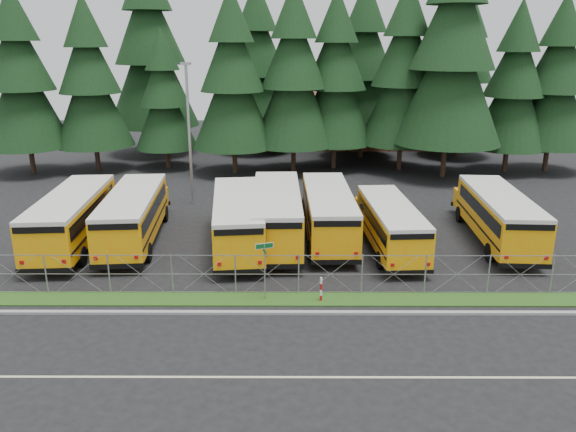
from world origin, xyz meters
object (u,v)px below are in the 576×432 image
at_px(bus_east, 496,217).
at_px(street_sign, 265,259).
at_px(bus_3, 237,221).
at_px(light_standard, 189,130).
at_px(bus_0, 75,219).
at_px(bus_1, 135,217).
at_px(bus_6, 389,226).
at_px(striped_bollard, 321,290).
at_px(bus_5, 328,214).
at_px(bus_4, 277,215).

relative_size(bus_east, street_sign, 4.12).
bearing_deg(bus_3, light_standard, 108.86).
relative_size(bus_0, light_standard, 1.18).
height_order(bus_1, bus_east, bus_1).
relative_size(bus_3, bus_6, 1.11).
xyz_separation_m(bus_east, street_sign, (-13.48, -8.06, 0.52)).
distance_m(bus_east, light_standard, 21.47).
xyz_separation_m(striped_bollard, light_standard, (-8.63, 16.26, 4.90)).
xyz_separation_m(bus_0, bus_5, (14.95, 1.12, -0.04)).
xyz_separation_m(bus_1, bus_east, (21.58, 0.04, -0.03)).
distance_m(bus_0, bus_5, 14.99).
height_order(bus_4, street_sign, bus_4).
bearing_deg(bus_4, bus_east, -1.86).
bearing_deg(striped_bollard, bus_6, 58.62).
bearing_deg(bus_3, bus_0, 172.47).
distance_m(bus_3, bus_6, 8.80).
distance_m(bus_3, bus_east, 15.40).
distance_m(bus_5, striped_bollard, 8.87).
bearing_deg(bus_1, light_standard, 70.84).
relative_size(bus_4, striped_bollard, 10.11).
bearing_deg(bus_east, bus_4, -177.12).
distance_m(bus_4, street_sign, 8.17).
height_order(bus_5, striped_bollard, bus_5).
distance_m(bus_4, light_standard, 10.92).
bearing_deg(bus_1, street_sign, -49.42).
height_order(bus_6, bus_east, bus_east).
bearing_deg(street_sign, bus_4, 87.39).
relative_size(bus_4, bus_east, 1.05).
xyz_separation_m(bus_3, street_sign, (1.90, -7.25, 0.51)).
relative_size(bus_6, light_standard, 1.04).
relative_size(bus_3, light_standard, 1.15).
bearing_deg(bus_4, light_standard, 127.41).
height_order(bus_0, bus_east, bus_0).
distance_m(bus_4, striped_bollard, 8.67).
bearing_deg(bus_1, striped_bollard, -42.16).
xyz_separation_m(bus_6, light_standard, (-12.91, 9.23, 4.13)).
bearing_deg(bus_5, bus_east, -4.41).
bearing_deg(bus_1, bus_0, -175.69).
height_order(bus_1, street_sign, bus_1).
bearing_deg(striped_bollard, bus_4, 104.96).
distance_m(bus_5, bus_east, 10.04).
bearing_deg(street_sign, bus_0, 146.93).
distance_m(bus_1, street_sign, 11.41).
distance_m(bus_5, light_standard, 12.72).
bearing_deg(bus_1, bus_4, -3.85).
relative_size(street_sign, light_standard, 0.28).
xyz_separation_m(bus_1, bus_6, (14.99, -1.16, -0.17)).
relative_size(bus_6, striped_bollard, 8.75).
relative_size(bus_5, street_sign, 4.15).
height_order(bus_3, bus_5, bus_3).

